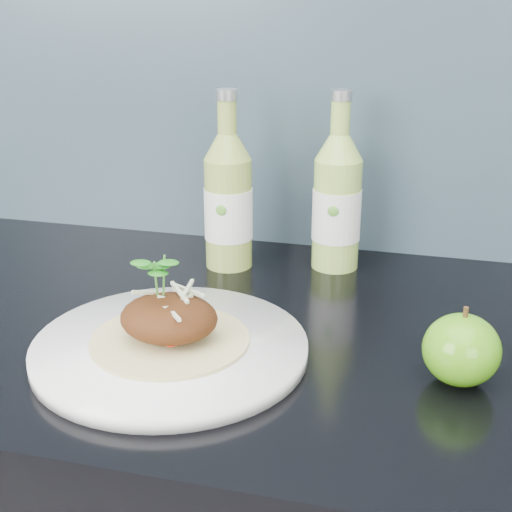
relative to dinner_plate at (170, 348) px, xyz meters
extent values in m
cube|color=#63879C|center=(0.08, 0.39, 0.34)|extent=(4.00, 0.02, 0.70)
cylinder|color=white|center=(0.00, 0.00, 0.00)|extent=(0.34, 0.34, 0.02)
cylinder|color=tan|center=(0.00, 0.00, 0.01)|extent=(0.17, 0.17, 0.00)
ellipsoid|color=#53290F|center=(0.00, 0.00, 0.04)|extent=(0.11, 0.09, 0.05)
ellipsoid|color=#359310|center=(0.30, 0.02, 0.03)|extent=(0.09, 0.09, 0.07)
cylinder|color=#472D14|center=(0.30, 0.02, 0.07)|extent=(0.01, 0.00, 0.01)
cylinder|color=#96AE48|center=(-0.02, 0.27, 0.07)|extent=(0.08, 0.08, 0.15)
cone|color=#96AE48|center=(-0.02, 0.27, 0.16)|extent=(0.07, 0.07, 0.03)
cylinder|color=#96AE48|center=(-0.02, 0.27, 0.20)|extent=(0.03, 0.03, 0.04)
cylinder|color=silver|center=(-0.02, 0.27, 0.23)|extent=(0.03, 0.03, 0.01)
cylinder|color=white|center=(-0.02, 0.27, 0.07)|extent=(0.09, 0.09, 0.07)
ellipsoid|color=#59A533|center=(-0.02, 0.24, 0.08)|extent=(0.02, 0.00, 0.02)
cylinder|color=#A1C954|center=(0.13, 0.30, 0.07)|extent=(0.08, 0.08, 0.15)
cone|color=#A1C954|center=(0.13, 0.30, 0.16)|extent=(0.07, 0.07, 0.03)
cylinder|color=#A1C954|center=(0.13, 0.30, 0.20)|extent=(0.03, 0.03, 0.04)
cylinder|color=silver|center=(0.13, 0.30, 0.23)|extent=(0.03, 0.03, 0.01)
cylinder|color=white|center=(0.13, 0.30, 0.07)|extent=(0.09, 0.09, 0.07)
ellipsoid|color=#59A533|center=(0.13, 0.27, 0.08)|extent=(0.02, 0.00, 0.02)
camera|label=1|loc=(0.26, -0.64, 0.37)|focal=50.00mm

